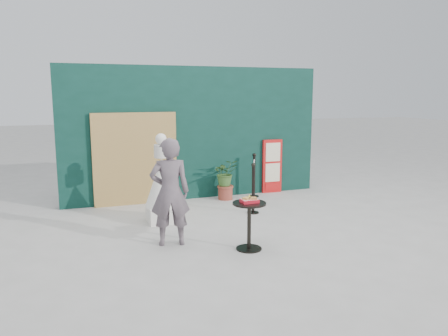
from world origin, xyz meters
TOP-DOWN VIEW (x-y plane):
  - ground at (0.00, 0.00)m, footprint 60.00×60.00m
  - back_wall at (0.00, 3.15)m, footprint 6.00×0.30m
  - bamboo_fence at (-1.40, 2.94)m, footprint 1.80×0.08m
  - woman at (-1.30, 0.14)m, footprint 0.69×0.51m
  - menu_board at (1.90, 2.95)m, footprint 0.50×0.07m
  - statue at (-1.15, 1.43)m, footprint 0.65×0.65m
  - cafe_table at (-0.22, -0.50)m, footprint 0.52×0.52m
  - food_basket at (-0.21, -0.50)m, footprint 0.26×0.19m
  - planter at (0.58, 2.68)m, footprint 0.54×0.47m
  - stanchion_barrier at (1.00, 2.04)m, footprint 0.84×1.54m

SIDE VIEW (x-z plane):
  - ground at x=0.00m, z-range 0.00..0.00m
  - stanchion_barrier at x=1.00m, z-range -0.02..1.01m
  - cafe_table at x=-0.22m, z-range 0.12..0.87m
  - planter at x=0.58m, z-range 0.07..0.99m
  - menu_board at x=1.90m, z-range 0.00..1.30m
  - statue at x=-1.15m, z-range -0.15..1.52m
  - food_basket at x=-0.21m, z-range 0.73..0.84m
  - woman at x=-1.30m, z-range 0.00..1.72m
  - bamboo_fence at x=-1.40m, z-range 0.00..2.00m
  - back_wall at x=0.00m, z-range 0.00..3.00m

